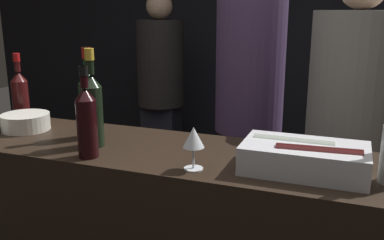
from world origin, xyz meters
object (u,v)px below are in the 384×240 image
(person_in_hoodie, at_px, (249,101))
(person_grey_polo, at_px, (161,85))
(red_wine_bottle_tall, at_px, (20,93))
(person_blond_tee, at_px, (350,134))
(red_wine_bottle_burgundy, at_px, (89,101))
(ice_bin_with_bottles, at_px, (305,157))
(champagne_bottle, at_px, (92,107))
(bowl_white, at_px, (26,121))
(wine_glass, at_px, (193,139))
(red_wine_bottle_black_foil, at_px, (87,120))

(person_in_hoodie, distance_m, person_grey_polo, 1.27)
(red_wine_bottle_tall, relative_size, person_grey_polo, 0.19)
(person_in_hoodie, relative_size, person_blond_tee, 1.05)
(person_grey_polo, bearing_deg, person_in_hoodie, -19.79)
(red_wine_bottle_burgundy, xyz_separation_m, person_in_hoodie, (0.47, 0.88, -0.14))
(person_in_hoodie, bearing_deg, person_blond_tee, -101.59)
(ice_bin_with_bottles, relative_size, champagne_bottle, 1.06)
(red_wine_bottle_tall, xyz_separation_m, person_grey_polo, (0.01, 1.58, -0.22))
(bowl_white, xyz_separation_m, person_blond_tee, (1.36, 0.61, -0.09))
(wine_glass, bearing_deg, red_wine_bottle_tall, 161.79)
(champagne_bottle, height_order, red_wine_bottle_burgundy, champagne_bottle)
(bowl_white, xyz_separation_m, person_grey_polo, (-0.14, 1.73, -0.13))
(ice_bin_with_bottles, bearing_deg, champagne_bottle, -179.40)
(bowl_white, relative_size, red_wine_bottle_burgundy, 0.56)
(red_wine_bottle_tall, bearing_deg, person_in_hoodie, 37.96)
(ice_bin_with_bottles, height_order, champagne_bottle, champagne_bottle)
(wine_glass, bearing_deg, person_grey_polo, 117.69)
(ice_bin_with_bottles, height_order, red_wine_bottle_black_foil, red_wine_bottle_black_foil)
(bowl_white, relative_size, red_wine_bottle_black_foil, 0.63)
(ice_bin_with_bottles, xyz_separation_m, wine_glass, (-0.35, -0.11, 0.06))
(ice_bin_with_bottles, distance_m, person_grey_polo, 2.27)
(person_blond_tee, bearing_deg, ice_bin_with_bottles, -113.83)
(red_wine_bottle_black_foil, xyz_separation_m, person_blond_tee, (0.89, 0.82, -0.19))
(person_in_hoodie, relative_size, person_grey_polo, 1.10)
(person_grey_polo, bearing_deg, red_wine_bottle_tall, -68.58)
(bowl_white, relative_size, wine_glass, 1.42)
(red_wine_bottle_tall, xyz_separation_m, person_blond_tee, (1.51, 0.47, -0.18))
(red_wine_bottle_burgundy, height_order, person_grey_polo, person_grey_polo)
(person_in_hoodie, height_order, person_grey_polo, person_in_hoodie)
(red_wine_bottle_burgundy, bearing_deg, person_blond_tee, 30.54)
(ice_bin_with_bottles, xyz_separation_m, red_wine_bottle_tall, (-1.37, 0.23, 0.08))
(red_wine_bottle_black_foil, distance_m, person_grey_polo, 2.04)
(bowl_white, height_order, person_blond_tee, person_blond_tee)
(ice_bin_with_bottles, height_order, person_in_hoodie, person_in_hoodie)
(bowl_white, bearing_deg, ice_bin_with_bottles, -3.93)
(red_wine_bottle_burgundy, bearing_deg, wine_glass, -20.40)
(bowl_white, relative_size, person_in_hoodie, 0.11)
(bowl_white, distance_m, red_wine_bottle_black_foil, 0.52)
(red_wine_bottle_black_foil, distance_m, person_blond_tee, 1.22)
(champagne_bottle, height_order, person_grey_polo, person_grey_polo)
(champagne_bottle, relative_size, person_in_hoodie, 0.21)
(champagne_bottle, bearing_deg, red_wine_bottle_black_foil, -65.85)
(champagne_bottle, relative_size, red_wine_bottle_black_foil, 1.15)
(bowl_white, relative_size, red_wine_bottle_tall, 0.65)
(champagne_bottle, height_order, red_wine_bottle_tall, champagne_bottle)
(person_in_hoodie, bearing_deg, person_grey_polo, 63.50)
(ice_bin_with_bottles, height_order, person_grey_polo, person_grey_polo)
(wine_glass, xyz_separation_m, person_grey_polo, (-1.01, 1.92, -0.19))
(person_blond_tee, bearing_deg, person_in_hoodie, 140.50)
(ice_bin_with_bottles, distance_m, bowl_white, 1.23)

